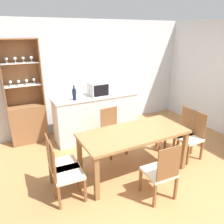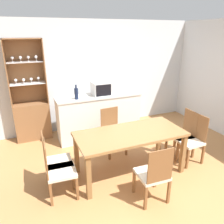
{
  "view_description": "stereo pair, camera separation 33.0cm",
  "coord_description": "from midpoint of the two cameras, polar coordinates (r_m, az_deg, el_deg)",
  "views": [
    {
      "loc": [
        -1.94,
        -2.25,
        2.29
      ],
      "look_at": [
        -0.14,
        1.2,
        0.85
      ],
      "focal_mm": 35.0,
      "sensor_mm": 36.0,
      "label": 1
    },
    {
      "loc": [
        -1.64,
        -2.39,
        2.29
      ],
      "look_at": [
        -0.14,
        1.2,
        0.85
      ],
      "focal_mm": 35.0,
      "sensor_mm": 36.0,
      "label": 2
    }
  ],
  "objects": [
    {
      "name": "microwave",
      "position": [
        4.77,
        -4.85,
        6.15
      ],
      "size": [
        0.53,
        0.35,
        0.28
      ],
      "color": "silver",
      "rests_on": "kitchen_counter"
    },
    {
      "name": "dining_chair_side_left_far",
      "position": [
        3.46,
        -16.11,
        -12.97
      ],
      "size": [
        0.42,
        0.42,
        0.9
      ],
      "rotation": [
        0.0,
        0.0,
        -1.61
      ],
      "color": "beige",
      "rests_on": "ground_plane"
    },
    {
      "name": "dining_chair_head_near",
      "position": [
        3.21,
        9.73,
        -15.26
      ],
      "size": [
        0.42,
        0.42,
        0.9
      ],
      "rotation": [
        0.0,
        0.0,
        -0.05
      ],
      "color": "beige",
      "rests_on": "ground_plane"
    },
    {
      "name": "wall_back",
      "position": [
        5.36,
        -7.71,
        9.28
      ],
      "size": [
        6.8,
        0.06,
        2.55
      ],
      "color": "silver",
      "rests_on": "ground_plane"
    },
    {
      "name": "display_cabinet",
      "position": [
        5.05,
        -23.03,
        -0.71
      ],
      "size": [
        0.74,
        0.35,
        2.16
      ],
      "color": "brown",
      "rests_on": "ground_plane"
    },
    {
      "name": "dining_table",
      "position": [
        3.61,
        3.02,
        -6.53
      ],
      "size": [
        1.77,
        0.82,
        0.75
      ],
      "color": "olive",
      "rests_on": "ground_plane"
    },
    {
      "name": "dining_chair_head_far",
      "position": [
        4.28,
        -2.03,
        -5.31
      ],
      "size": [
        0.43,
        0.43,
        0.9
      ],
      "rotation": [
        0.0,
        0.0,
        3.22
      ],
      "color": "beige",
      "rests_on": "ground_plane"
    },
    {
      "name": "dining_chair_side_right_near",
      "position": [
        4.31,
        17.83,
        -6.17
      ],
      "size": [
        0.41,
        0.41,
        0.9
      ],
      "rotation": [
        0.0,
        0.0,
        1.6
      ],
      "color": "beige",
      "rests_on": "ground_plane"
    },
    {
      "name": "ground_plane",
      "position": [
        3.72,
        8.28,
        -17.92
      ],
      "size": [
        18.0,
        18.0,
        0.0
      ],
      "primitive_type": "plane",
      "color": "#B27A47"
    },
    {
      "name": "dining_chair_side_left_near",
      "position": [
        3.26,
        -15.16,
        -15.14
      ],
      "size": [
        0.43,
        0.43,
        0.9
      ],
      "rotation": [
        0.0,
        0.0,
        -1.64
      ],
      "color": "beige",
      "rests_on": "ground_plane"
    },
    {
      "name": "dining_chair_side_right_far",
      "position": [
        4.47,
        15.66,
        -5.0
      ],
      "size": [
        0.42,
        0.42,
        0.9
      ],
      "rotation": [
        0.0,
        0.0,
        1.53
      ],
      "color": "beige",
      "rests_on": "ground_plane"
    },
    {
      "name": "wine_bottle",
      "position": [
        4.47,
        -11.93,
        4.53
      ],
      "size": [
        0.08,
        0.08,
        0.3
      ],
      "color": "#141E38",
      "rests_on": "kitchen_counter"
    },
    {
      "name": "kitchen_counter",
      "position": [
        4.91,
        -6.06,
        -1.21
      ],
      "size": [
        1.86,
        0.53,
        0.98
      ],
      "color": "silver",
      "rests_on": "ground_plane"
    }
  ]
}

